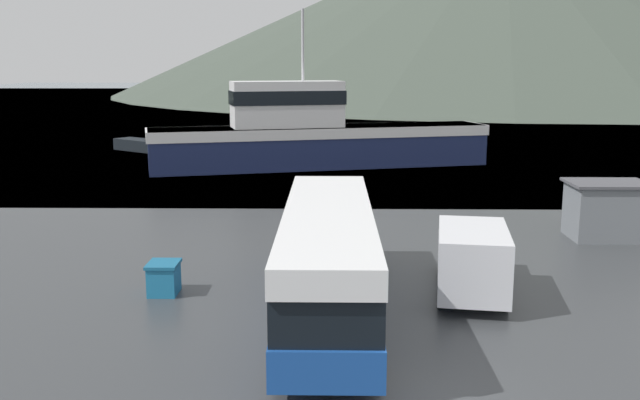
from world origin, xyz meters
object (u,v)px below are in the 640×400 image
at_px(tour_bus, 328,256).
at_px(dock_kiosk, 607,210).
at_px(storage_bin, 164,278).
at_px(delivery_van, 472,258).
at_px(small_boat, 140,145).
at_px(fishing_boat, 314,135).

relative_size(tour_bus, dock_kiosk, 3.72).
height_order(storage_bin, dock_kiosk, dock_kiosk).
distance_m(delivery_van, dock_kiosk, 10.62).
bearing_deg(storage_bin, small_boat, 105.96).
bearing_deg(tour_bus, storage_bin, 160.78).
bearing_deg(tour_bus, dock_kiosk, 39.06).
bearing_deg(small_boat, delivery_van, 65.54).
bearing_deg(small_boat, dock_kiosk, 79.46).
xyz_separation_m(delivery_van, small_boat, (-21.16, 38.63, -0.75)).
relative_size(delivery_van, fishing_boat, 0.24).
bearing_deg(dock_kiosk, storage_bin, -155.63).
bearing_deg(dock_kiosk, tour_bus, -140.84).
distance_m(tour_bus, delivery_van, 5.12).
bearing_deg(dock_kiosk, delivery_van, -133.25).
bearing_deg(delivery_van, dock_kiosk, 55.26).
bearing_deg(dock_kiosk, fishing_boat, 121.71).
bearing_deg(delivery_van, fishing_boat, 109.98).
bearing_deg(fishing_boat, delivery_van, -3.47).
distance_m(delivery_van, storage_bin, 10.10).
distance_m(tour_bus, small_boat, 43.86).
height_order(fishing_boat, dock_kiosk, fishing_boat).
relative_size(fishing_boat, small_boat, 4.80).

